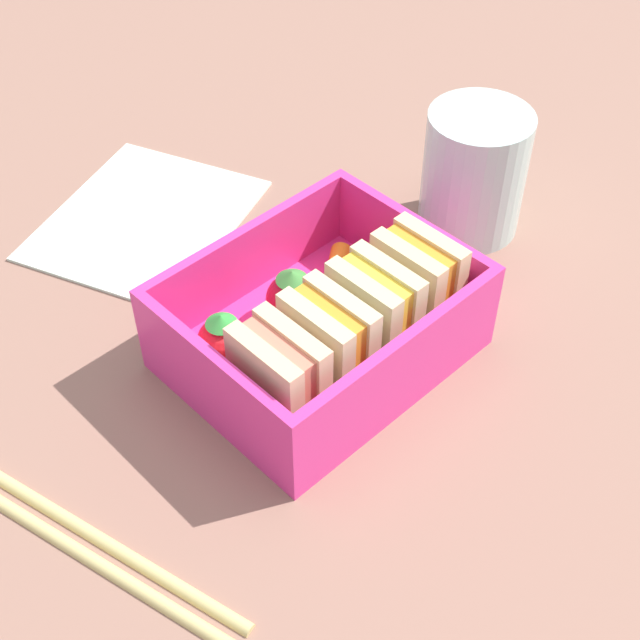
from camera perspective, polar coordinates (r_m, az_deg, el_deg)
The scene contains 13 objects.
ground_plane at distance 51.18cm, azimuth 0.00°, elevation -2.92°, with size 120.00×120.00×2.00cm, color #8B6353.
bento_tray at distance 50.00cm, azimuth 0.00°, elevation -1.70°, with size 15.39×12.37×1.20cm, color #E5318A.
bento_rim at distance 47.95cm, azimuth 0.00°, elevation 0.64°, with size 15.39×12.37×4.51cm.
sandwich_left at distance 49.24cm, azimuth 6.21°, elevation 2.52°, with size 2.78×4.76×5.46cm.
sandwich_center_left at distance 47.33cm, azimuth 3.48°, elevation 0.59°, with size 2.78×4.76×5.46cm.
sandwich_center at distance 45.59cm, azimuth 0.54°, elevation -1.49°, with size 2.78×4.76×5.46cm.
sandwich_center_right at distance 44.05cm, azimuth -2.63°, elevation -3.72°, with size 2.78×4.76×5.46cm.
carrot_stick_far_left at distance 52.62cm, azimuth 1.11°, elevation 3.13°, with size 1.31×1.31×3.85cm, color orange.
strawberry_left at distance 49.53cm, azimuth -1.78°, elevation 1.40°, with size 3.03×3.03×3.63cm.
strawberry_far_left at distance 47.57cm, azimuth -6.20°, elevation -1.35°, with size 2.89×2.89×3.49cm.
chopstick_pair at distance 44.76cm, azimuth -15.89°, elevation -12.76°, with size 6.76×19.99×0.70cm.
drinking_glass at distance 57.30cm, azimuth 9.83°, elevation 9.29°, with size 6.51×6.51×8.17cm, color silver.
folded_napkin at distance 60.30cm, azimuth -10.85°, elevation 6.55°, with size 13.90×11.75×0.40cm, color silver.
Camera 1 is at (23.73, 24.57, 37.11)cm, focal length 50.00 mm.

